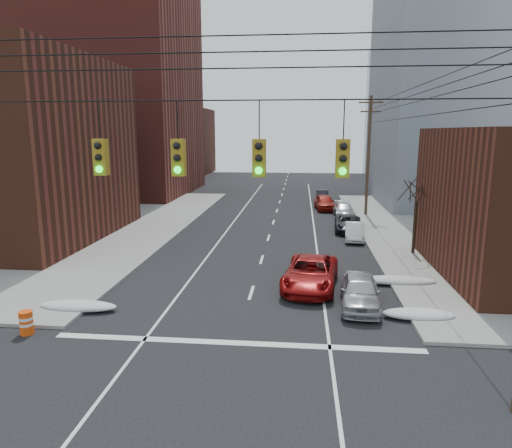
% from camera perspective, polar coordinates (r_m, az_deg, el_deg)
% --- Properties ---
extents(building_brick_tall, '(24.00, 20.00, 30.00)m').
position_cam_1_polar(building_brick_tall, '(63.41, -19.90, 17.31)').
color(building_brick_tall, maroon).
rests_on(building_brick_tall, ground).
extents(building_brick_far, '(22.00, 18.00, 12.00)m').
position_cam_1_polar(building_brick_far, '(87.94, -13.39, 9.96)').
color(building_brick_far, '#532619').
rests_on(building_brick_far, ground).
extents(building_office, '(22.00, 20.00, 25.00)m').
position_cam_1_polar(building_office, '(56.96, 26.78, 15.00)').
color(building_office, gray).
rests_on(building_office, ground).
extents(building_glass, '(20.00, 18.00, 22.00)m').
position_cam_1_polar(building_glass, '(82.21, 21.45, 12.91)').
color(building_glass, gray).
rests_on(building_glass, ground).
extents(utility_pole_far, '(2.20, 0.28, 11.00)m').
position_cam_1_polar(utility_pole_far, '(43.72, 13.88, 8.48)').
color(utility_pole_far, '#473323').
rests_on(utility_pole_far, ground).
extents(traffic_signals, '(17.00, 0.42, 2.02)m').
position_cam_1_polar(traffic_signals, '(12.42, -4.74, 8.56)').
color(traffic_signals, black).
rests_on(traffic_signals, ground).
extents(bare_tree, '(2.09, 2.20, 4.93)m').
position_cam_1_polar(bare_tree, '(30.62, 19.24, 0.51)').
color(bare_tree, black).
rests_on(bare_tree, ground).
extents(snow_nw, '(3.50, 1.08, 0.42)m').
position_cam_1_polar(snow_nw, '(22.01, -21.31, -9.51)').
color(snow_nw, silver).
rests_on(snow_nw, ground).
extents(snow_ne, '(3.00, 1.08, 0.42)m').
position_cam_1_polar(snow_ne, '(20.84, 19.65, -10.57)').
color(snow_ne, silver).
rests_on(snow_ne, ground).
extents(snow_east_far, '(4.00, 1.08, 0.42)m').
position_cam_1_polar(snow_east_far, '(24.96, 17.20, -6.76)').
color(snow_east_far, silver).
rests_on(snow_east_far, ground).
extents(red_pickup, '(3.20, 5.76, 1.52)m').
position_cam_1_polar(red_pickup, '(23.39, 6.83, -6.11)').
color(red_pickup, maroon).
rests_on(red_pickup, ground).
extents(parked_car_a, '(2.07, 4.42, 1.46)m').
position_cam_1_polar(parked_car_a, '(21.30, 12.88, -8.20)').
color(parked_car_a, '#A7A7AC').
rests_on(parked_car_a, ground).
extents(parked_car_b, '(1.67, 3.93, 1.26)m').
position_cam_1_polar(parked_car_b, '(34.15, 12.22, -0.92)').
color(parked_car_b, silver).
rests_on(parked_car_b, ground).
extents(parked_car_c, '(2.36, 4.65, 1.26)m').
position_cam_1_polar(parked_car_c, '(36.98, 11.46, 0.05)').
color(parked_car_c, black).
rests_on(parked_car_c, ground).
extents(parked_car_d, '(1.86, 4.43, 1.28)m').
position_cam_1_polar(parked_car_d, '(43.30, 10.94, 1.73)').
color(parked_car_d, '#AEAEB3').
rests_on(parked_car_d, ground).
extents(parked_car_e, '(2.22, 4.65, 1.53)m').
position_cam_1_polar(parked_car_e, '(46.91, 8.58, 2.70)').
color(parked_car_e, maroon).
rests_on(parked_car_e, ground).
extents(parked_car_f, '(1.37, 3.90, 1.28)m').
position_cam_1_polar(parked_car_f, '(52.60, 8.27, 3.51)').
color(parked_car_f, black).
rests_on(parked_car_f, ground).
extents(lot_car_a, '(4.16, 2.72, 1.30)m').
position_cam_1_polar(lot_car_a, '(33.86, -25.62, -1.62)').
color(lot_car_a, white).
rests_on(lot_car_a, sidewalk_nw).
extents(lot_car_b, '(5.17, 3.90, 1.30)m').
position_cam_1_polar(lot_car_b, '(38.57, -22.71, 0.11)').
color(lot_car_b, '#BCBDC1').
rests_on(lot_car_b, sidewalk_nw).
extents(lot_car_c, '(4.57, 2.55, 1.25)m').
position_cam_1_polar(lot_car_c, '(38.55, -27.64, -0.36)').
color(lot_car_c, black).
rests_on(lot_car_c, sidewalk_nw).
extents(lot_car_d, '(3.70, 1.66, 1.24)m').
position_cam_1_polar(lot_car_d, '(39.08, -24.24, 0.07)').
color(lot_car_d, '#AAA9AE').
rests_on(lot_car_d, sidewalk_nw).
extents(construction_barrel, '(0.66, 0.66, 0.93)m').
position_cam_1_polar(construction_barrel, '(20.32, -26.78, -10.92)').
color(construction_barrel, '#E7470C').
rests_on(construction_barrel, ground).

